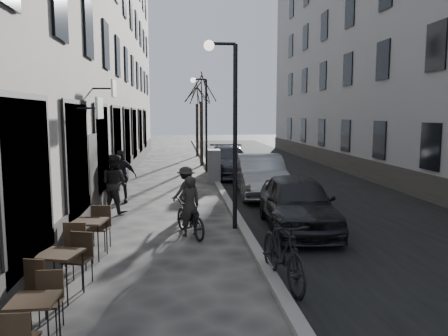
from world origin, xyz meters
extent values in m
cube|color=black|center=(3.85, 16.00, 0.00)|extent=(7.30, 60.00, 0.00)
cube|color=gray|center=(0.20, 16.00, 0.06)|extent=(0.25, 60.00, 0.12)
cube|color=#9C9583|center=(-6.00, 16.50, 8.00)|extent=(4.00, 35.00, 16.00)
cube|color=gray|center=(9.50, 16.50, 8.00)|extent=(4.00, 35.00, 16.00)
cylinder|color=black|center=(0.00, 6.00, 2.50)|extent=(0.12, 0.12, 5.00)
cylinder|color=black|center=(-0.35, 6.00, 5.00)|extent=(0.70, 0.08, 0.08)
sphere|color=#FFF2CC|center=(-0.70, 6.00, 4.95)|extent=(0.28, 0.28, 0.28)
cylinder|color=black|center=(0.00, 18.00, 2.50)|extent=(0.12, 0.12, 5.00)
cylinder|color=black|center=(-0.35, 18.00, 5.00)|extent=(0.70, 0.08, 0.08)
sphere|color=#FFF2CC|center=(-0.70, 18.00, 4.95)|extent=(0.28, 0.28, 0.28)
cylinder|color=black|center=(-0.10, 21.00, 1.95)|extent=(0.20, 0.20, 3.90)
cylinder|color=black|center=(-0.10, 27.00, 1.95)|extent=(0.20, 0.20, 3.90)
cube|color=black|center=(-3.48, 0.01, 0.71)|extent=(0.60, 0.60, 0.04)
cylinder|color=black|center=(-3.24, -0.24, 0.35)|extent=(0.02, 0.02, 0.69)
cylinder|color=black|center=(-3.73, 0.26, 0.35)|extent=(0.02, 0.02, 0.69)
cylinder|color=black|center=(-3.23, 0.26, 0.35)|extent=(0.02, 0.02, 0.69)
cube|color=black|center=(-3.59, 1.73, 0.79)|extent=(0.81, 0.81, 0.04)
cylinder|color=black|center=(-3.93, 1.53, 0.38)|extent=(0.03, 0.03, 0.77)
cylinder|color=black|center=(-3.40, 1.38, 0.38)|extent=(0.03, 0.03, 0.77)
cylinder|color=black|center=(-3.78, 2.07, 0.38)|extent=(0.03, 0.03, 0.77)
cylinder|color=black|center=(-3.25, 1.92, 0.38)|extent=(0.03, 0.03, 0.77)
cube|color=black|center=(-3.51, 3.87, 0.82)|extent=(0.78, 0.78, 0.04)
cylinder|color=black|center=(-3.84, 3.63, 0.40)|extent=(0.03, 0.03, 0.80)
cylinder|color=black|center=(-3.27, 3.54, 0.40)|extent=(0.03, 0.03, 0.80)
cylinder|color=black|center=(-3.75, 4.20, 0.40)|extent=(0.03, 0.03, 0.80)
cylinder|color=black|center=(-3.18, 4.11, 0.40)|extent=(0.03, 0.03, 0.80)
cube|color=slate|center=(0.10, 14.24, 0.76)|extent=(0.59, 1.04, 1.53)
imported|color=black|center=(-1.27, 5.41, 0.48)|extent=(1.23, 1.94, 0.96)
imported|color=#272422|center=(-1.27, 5.41, 0.79)|extent=(0.67, 0.55, 1.57)
imported|color=black|center=(-3.60, 8.35, 0.95)|extent=(1.16, 1.09, 1.90)
imported|color=#282523|center=(-1.31, 7.86, 0.76)|extent=(1.12, 1.07, 1.53)
imported|color=black|center=(-3.60, 9.99, 0.95)|extent=(1.14, 0.56, 1.89)
imported|color=black|center=(1.68, 5.68, 0.75)|extent=(2.11, 4.54, 1.51)
imported|color=gray|center=(1.63, 10.79, 0.79)|extent=(1.91, 4.88, 1.58)
imported|color=#34363E|center=(1.00, 16.31, 0.76)|extent=(2.41, 5.33, 1.52)
imported|color=black|center=(0.35, 1.89, 0.65)|extent=(0.86, 2.22, 1.30)
camera|label=1|loc=(-1.55, -5.74, 3.17)|focal=35.00mm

